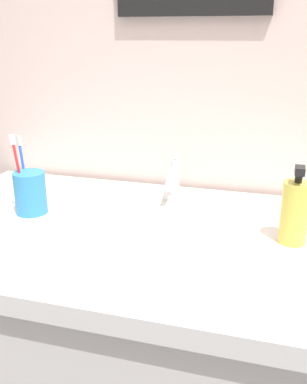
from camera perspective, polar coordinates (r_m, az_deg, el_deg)
name	(u,v)px	position (r m, az deg, el deg)	size (l,w,h in m)	color
tiled_wall_back	(193,61)	(1.29, 5.16, 16.57)	(2.42, 0.04, 2.40)	beige
vanity_counter	(157,376)	(1.26, 0.47, -22.66)	(1.22, 0.66, 0.84)	silver
sink_basin	(150,250)	(1.04, -0.46, -7.55)	(0.47, 0.47, 0.13)	white
faucet	(174,178)	(1.20, 2.64, 1.87)	(0.02, 0.14, 0.12)	silver
toothbrush_cup	(30,193)	(1.16, -15.63, -0.10)	(0.08, 0.08, 0.11)	#338CCC
toothbrush_red	(18,169)	(1.14, -17.07, 2.88)	(0.03, 0.02, 0.20)	red
toothbrush_blue	(23,167)	(1.18, -16.49, 3.08)	(0.03, 0.03, 0.19)	blue
soap_dispenser	(295,212)	(0.99, 17.80, -2.44)	(0.06, 0.06, 0.18)	#DBCC4C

